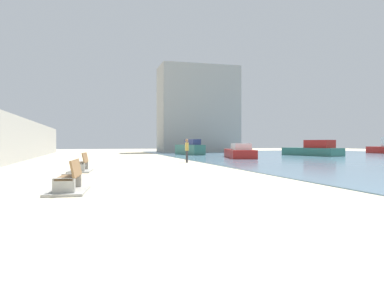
% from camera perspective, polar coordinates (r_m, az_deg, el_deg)
% --- Properties ---
extents(ground_plane, '(120.00, 120.00, 0.00)m').
position_cam_1_polar(ground_plane, '(26.57, -11.37, -2.99)').
color(ground_plane, beige).
extents(seawall, '(0.80, 64.00, 3.47)m').
position_cam_1_polar(seawall, '(27.07, -27.42, 0.72)').
color(seawall, '#9E9E99').
rests_on(seawall, ground).
extents(bench_near, '(1.30, 2.20, 0.98)m').
position_cam_1_polar(bench_near, '(11.60, -18.66, -6.01)').
color(bench_near, '#9E9E99').
rests_on(bench_near, ground).
extents(bench_far, '(1.31, 2.20, 0.98)m').
position_cam_1_polar(bench_far, '(19.51, -16.94, -3.48)').
color(bench_far, '#9E9E99').
rests_on(bench_far, ground).
extents(person_walking, '(0.24, 0.53, 1.77)m').
position_cam_1_polar(person_walking, '(27.07, -0.81, -0.72)').
color(person_walking, '#333338').
rests_on(person_walking, ground).
extents(boat_far_right, '(2.41, 5.80, 1.84)m').
position_cam_1_polar(boat_far_right, '(43.73, -0.32, -0.72)').
color(boat_far_right, '#337060').
rests_on(boat_far_right, water_bay).
extents(boat_mid_bay, '(4.27, 7.12, 1.73)m').
position_cam_1_polar(boat_mid_bay, '(42.47, 18.45, -0.88)').
color(boat_mid_bay, '#337060').
rests_on(boat_mid_bay, water_bay).
extents(boat_far_left, '(4.01, 7.97, 1.38)m').
position_cam_1_polar(boat_far_left, '(35.46, 7.43, -1.27)').
color(boat_far_left, red).
rests_on(boat_far_left, water_bay).
extents(harbor_building, '(12.00, 6.00, 13.20)m').
position_cam_1_polar(harbor_building, '(56.95, 0.94, 5.38)').
color(harbor_building, '#9E9E99').
rests_on(harbor_building, ground).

